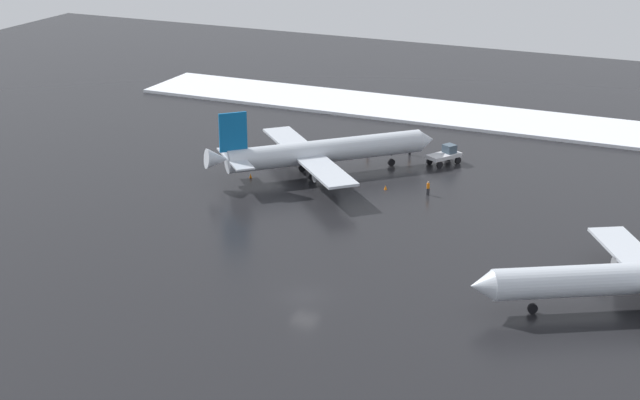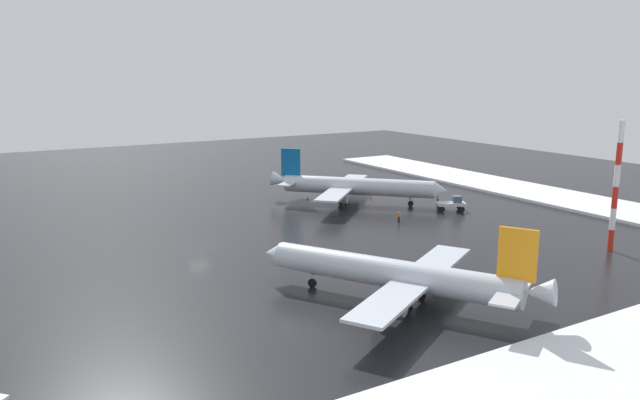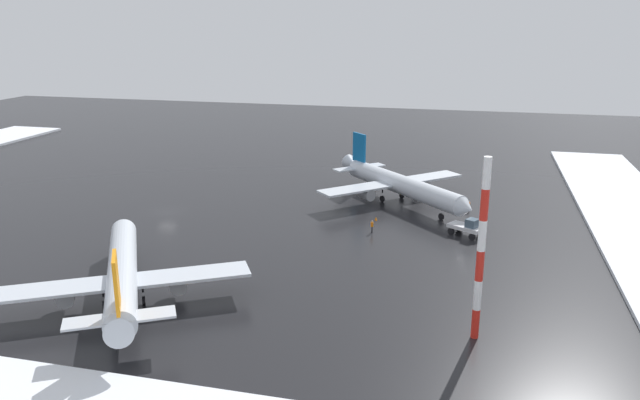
% 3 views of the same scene
% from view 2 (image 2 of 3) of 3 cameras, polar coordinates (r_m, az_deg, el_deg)
% --- Properties ---
extents(ground_plane, '(240.00, 240.00, 0.00)m').
position_cam_2_polar(ground_plane, '(82.76, -11.05, -4.39)').
color(ground_plane, black).
extents(snow_bank_right, '(14.00, 116.00, 0.50)m').
position_cam_2_polar(snow_bank_right, '(121.97, 19.98, 0.43)').
color(snow_bank_right, white).
rests_on(snow_bank_right, ground_plane).
extents(airplane_parked_starboard, '(24.15, 24.50, 9.23)m').
position_cam_2_polar(airplane_parked_starboard, '(108.26, 3.12, 1.28)').
color(airplane_parked_starboard, silver).
rests_on(airplane_parked_starboard, ground_plane).
extents(airplane_distant_tail, '(23.65, 27.64, 9.08)m').
position_cam_2_polar(airplane_distant_tail, '(62.28, 7.15, -6.77)').
color(airplane_distant_tail, silver).
rests_on(airplane_distant_tail, ground_plane).
extents(pushback_tug, '(5.08, 4.25, 2.50)m').
position_cam_2_polar(pushback_tug, '(104.97, 12.03, -0.28)').
color(pushback_tug, silver).
rests_on(pushback_tug, ground_plane).
extents(ground_crew_beside_wing, '(0.36, 0.36, 1.71)m').
position_cam_2_polar(ground_crew_beside_wing, '(110.20, 10.72, 0.17)').
color(ground_crew_beside_wing, black).
rests_on(ground_crew_beside_wing, ground_plane).
extents(ground_crew_by_nose_gear, '(0.36, 0.36, 1.71)m').
position_cam_2_polar(ground_crew_by_nose_gear, '(113.11, 8.24, 0.55)').
color(ground_crew_by_nose_gear, black).
rests_on(ground_crew_by_nose_gear, ground_plane).
extents(ground_crew_mid_apron, '(0.36, 0.36, 1.71)m').
position_cam_2_polar(ground_crew_mid_apron, '(95.80, 7.22, -1.45)').
color(ground_crew_mid_apron, black).
rests_on(ground_crew_mid_apron, ground_plane).
extents(antenna_mast, '(0.70, 0.70, 16.73)m').
position_cam_2_polar(antenna_mast, '(86.89, 25.44, 1.11)').
color(antenna_mast, red).
rests_on(antenna_mast, ground_plane).
extents(traffic_cone_near_nose, '(0.36, 0.36, 0.55)m').
position_cam_2_polar(traffic_cone_near_nose, '(112.89, 4.69, 0.25)').
color(traffic_cone_near_nose, orange).
rests_on(traffic_cone_near_nose, ground_plane).
extents(traffic_cone_mid_line, '(0.36, 0.36, 0.55)m').
position_cam_2_polar(traffic_cone_mid_line, '(112.53, -1.14, 0.25)').
color(traffic_cone_mid_line, orange).
rests_on(traffic_cone_mid_line, ground_plane).
extents(traffic_cone_wingtip_side, '(0.36, 0.36, 0.55)m').
position_cam_2_polar(traffic_cone_wingtip_side, '(99.91, 5.19, -1.27)').
color(traffic_cone_wingtip_side, orange).
rests_on(traffic_cone_wingtip_side, ground_plane).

